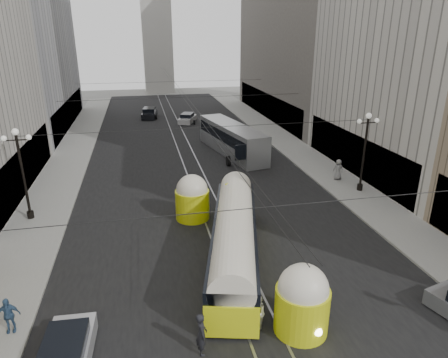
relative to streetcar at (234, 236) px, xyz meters
name	(u,v)px	position (x,y,z in m)	size (l,w,h in m)	color
road	(186,152)	(-0.07, 22.66, -1.60)	(20.00, 85.00, 0.02)	black
sidewalk_left	(75,149)	(-12.07, 26.16, -1.52)	(4.00, 72.00, 0.15)	gray
sidewalk_right	(279,138)	(11.93, 26.16, -1.52)	(4.00, 72.00, 0.15)	gray
rail_left	(179,152)	(-0.82, 22.66, -1.60)	(0.12, 85.00, 0.04)	gray
rail_right	(193,151)	(0.68, 22.66, -1.60)	(0.12, 85.00, 0.04)	gray
building_left_far	(5,15)	(-20.06, 38.16, 12.71)	(12.60, 28.60, 28.60)	#999999
building_right_far	(310,2)	(19.93, 38.16, 14.71)	(12.60, 32.60, 32.60)	#514C47
distant_tower	(156,18)	(-0.07, 70.16, 13.37)	(6.00, 6.00, 31.36)	#B2AFA8
lamppost_left_mid	(22,169)	(-12.67, 8.16, 2.15)	(1.86, 0.44, 6.37)	black
lamppost_right_mid	(365,148)	(12.53, 8.16, 2.15)	(1.86, 0.44, 6.37)	black
catenary	(186,99)	(0.05, 21.65, 4.28)	(25.00, 72.00, 0.23)	black
streetcar	(234,236)	(0.00, 0.00, 0.00)	(5.49, 14.61, 3.27)	#D0D812
city_bus	(232,138)	(4.72, 21.04, 0.12)	(4.99, 12.73, 3.14)	#A1A3A6
sedan_silver	(66,355)	(-8.18, -6.19, -0.98)	(1.98, 4.40, 1.36)	#ABACB0
sedan_white_far	(187,118)	(1.97, 37.56, -0.99)	(3.18, 4.61, 1.35)	silver
sedan_dark_far	(149,113)	(-3.26, 42.25, -0.91)	(2.63, 5.02, 1.51)	black
pedestrian_crossing_a	(202,334)	(-2.90, -6.49, -0.65)	(0.69, 0.45, 1.89)	black
pedestrian_crossing_b	(257,312)	(-0.27, -5.56, -0.76)	(0.82, 0.64, 1.68)	silver
pedestrian_sidewalk_right	(338,170)	(11.92, 10.85, -0.54)	(0.89, 0.55, 1.83)	slate
pedestrian_sidewalk_left	(8,315)	(-10.84, -3.70, -0.62)	(0.97, 0.55, 1.66)	#365577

